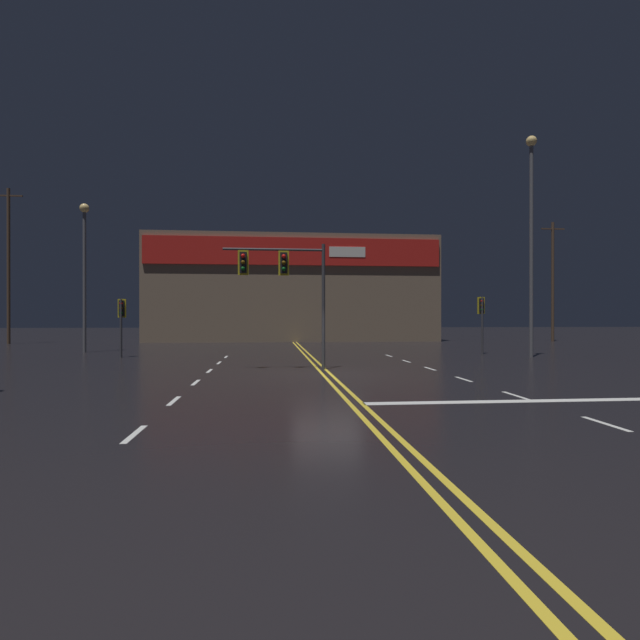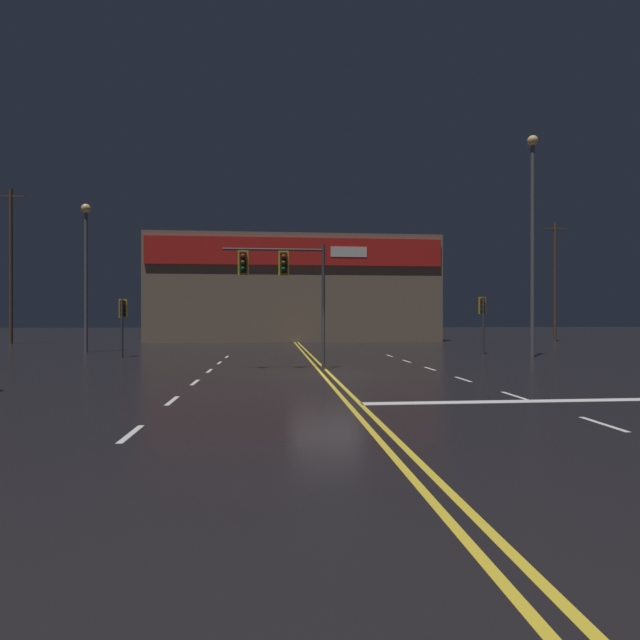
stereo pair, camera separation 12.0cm
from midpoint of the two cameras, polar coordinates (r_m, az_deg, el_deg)
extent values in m
plane|color=black|center=(18.35, 0.96, -6.28)|extent=(200.00, 200.00, 0.00)
cube|color=gold|center=(18.33, 0.49, -6.27)|extent=(0.12, 60.00, 0.01)
cube|color=gold|center=(18.37, 1.43, -6.26)|extent=(0.12, 60.00, 0.01)
cube|color=silver|center=(9.68, -20.45, -12.08)|extent=(0.12, 1.40, 0.01)
cube|color=silver|center=(13.13, -16.28, -8.84)|extent=(0.12, 1.40, 0.01)
cube|color=silver|center=(16.64, -13.89, -6.93)|extent=(0.12, 1.40, 0.01)
cube|color=silver|center=(20.18, -12.35, -5.68)|extent=(0.12, 1.40, 0.01)
cube|color=silver|center=(23.75, -11.28, -4.81)|extent=(0.12, 1.40, 0.01)
cube|color=silver|center=(27.32, -10.48, -4.16)|extent=(0.12, 1.40, 0.01)
cube|color=silver|center=(11.35, 29.90, -10.27)|extent=(0.12, 1.40, 0.01)
cube|color=silver|center=(14.41, 21.54, -8.04)|extent=(0.12, 1.40, 0.01)
cube|color=silver|center=(17.67, 16.23, -6.52)|extent=(0.12, 1.40, 0.01)
cube|color=silver|center=(21.04, 12.62, -5.45)|extent=(0.12, 1.40, 0.01)
cube|color=silver|center=(24.48, 10.03, -4.66)|extent=(0.12, 1.40, 0.01)
cube|color=silver|center=(27.95, 8.07, -4.06)|extent=(0.12, 1.40, 0.01)
cube|color=silver|center=(13.63, 23.25, -8.51)|extent=(8.55, 0.40, 0.01)
cylinder|color=#38383D|center=(20.20, 0.56, 1.53)|extent=(0.14, 0.14, 5.08)
cylinder|color=#38383D|center=(20.28, -5.17, 8.02)|extent=(4.02, 0.10, 0.10)
cube|color=black|center=(20.22, -4.02, 6.50)|extent=(0.28, 0.24, 0.84)
cube|color=gold|center=(20.22, -4.02, 6.50)|extent=(0.42, 0.08, 0.99)
sphere|color=red|center=(20.09, -4.01, 7.27)|extent=(0.17, 0.17, 0.17)
sphere|color=#543707|center=(20.06, -4.01, 6.55)|extent=(0.17, 0.17, 0.17)
sphere|color=#084513|center=(20.03, -4.01, 5.84)|extent=(0.17, 0.17, 0.17)
cube|color=black|center=(20.25, -8.61, 6.49)|extent=(0.28, 0.24, 0.84)
cube|color=gold|center=(20.25, -8.61, 6.49)|extent=(0.42, 0.08, 0.99)
sphere|color=red|center=(20.12, -8.63, 7.25)|extent=(0.17, 0.17, 0.17)
sphere|color=#543707|center=(20.09, -8.63, 6.54)|extent=(0.17, 0.17, 0.17)
sphere|color=#084513|center=(20.06, -8.63, 5.83)|extent=(0.17, 0.17, 0.17)
cylinder|color=#38383D|center=(28.45, -21.57, -0.90)|extent=(0.13, 0.13, 3.08)
cube|color=black|center=(28.62, -21.47, 1.25)|extent=(0.28, 0.24, 0.84)
cube|color=gold|center=(28.62, -21.47, 1.25)|extent=(0.42, 0.08, 0.99)
sphere|color=red|center=(28.48, -21.56, 1.77)|extent=(0.17, 0.17, 0.17)
sphere|color=#543707|center=(28.47, -21.56, 1.26)|extent=(0.17, 0.17, 0.17)
sphere|color=#084513|center=(28.47, -21.56, 0.75)|extent=(0.17, 0.17, 0.17)
cylinder|color=#38383D|center=(30.47, 18.28, -0.62)|extent=(0.13, 0.13, 3.30)
cube|color=black|center=(30.64, 18.14, 1.59)|extent=(0.28, 0.24, 0.84)
cube|color=gold|center=(30.64, 18.14, 1.59)|extent=(0.42, 0.08, 0.99)
sphere|color=red|center=(30.50, 18.26, 2.07)|extent=(0.17, 0.17, 0.17)
sphere|color=#543707|center=(30.49, 18.26, 1.60)|extent=(0.17, 0.17, 0.17)
sphere|color=#084513|center=(30.49, 18.26, 1.12)|extent=(0.17, 0.17, 0.17)
cylinder|color=#59595E|center=(29.03, 23.22, 7.29)|extent=(0.20, 0.20, 11.34)
sphere|color=#F9D17A|center=(30.31, 23.23, 18.31)|extent=(0.56, 0.56, 0.56)
cylinder|color=#59595E|center=(33.80, -25.08, 3.98)|extent=(0.20, 0.20, 8.65)
sphere|color=#F9D17A|center=(34.40, -25.09, 11.47)|extent=(0.56, 0.56, 0.56)
cube|color=#7A6651|center=(48.60, -2.93, 3.39)|extent=(26.33, 10.00, 9.61)
cube|color=red|center=(43.82, -2.66, 7.84)|extent=(25.81, 0.20, 2.40)
cube|color=white|center=(44.22, 3.38, 7.77)|extent=(3.20, 0.16, 0.90)
cylinder|color=#4C3828|center=(48.28, -31.77, 5.24)|extent=(0.26, 0.26, 12.72)
cube|color=#4C3828|center=(49.13, -31.77, 11.94)|extent=(2.20, 0.12, 0.12)
cylinder|color=#4C3828|center=(50.11, 25.32, 3.98)|extent=(0.26, 0.26, 10.83)
cube|color=#4C3828|center=(50.66, 25.33, 9.42)|extent=(2.20, 0.12, 0.12)
camera|label=1|loc=(0.06, -89.84, 0.00)|focal=28.00mm
camera|label=2|loc=(0.06, 90.16, 0.00)|focal=28.00mm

